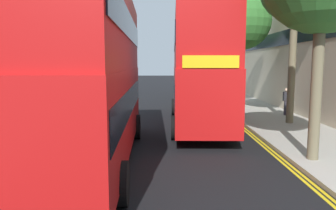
# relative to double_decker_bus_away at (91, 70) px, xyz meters

# --- Properties ---
(sidewalk_right) EXTENTS (4.00, 80.00, 0.14)m
(sidewalk_right) POSITION_rel_double_decker_bus_away_xyz_m (8.46, 5.77, -2.96)
(sidewalk_right) COLOR #ADA89E
(sidewalk_right) RESTS_ON ground
(sidewalk_left) EXTENTS (4.00, 80.00, 0.14)m
(sidewalk_left) POSITION_rel_double_decker_bus_away_xyz_m (-4.54, 5.77, -2.96)
(sidewalk_left) COLOR #ADA89E
(sidewalk_left) RESTS_ON ground
(kerb_line_outer) EXTENTS (0.10, 56.00, 0.01)m
(kerb_line_outer) POSITION_rel_double_decker_bus_away_xyz_m (6.36, 3.77, -3.03)
(kerb_line_outer) COLOR yellow
(kerb_line_outer) RESTS_ON ground
(kerb_line_inner) EXTENTS (0.10, 56.00, 0.01)m
(kerb_line_inner) POSITION_rel_double_decker_bus_away_xyz_m (6.20, 3.77, -3.03)
(kerb_line_inner) COLOR yellow
(kerb_line_inner) RESTS_ON ground
(double_decker_bus_away) EXTENTS (3.10, 10.89, 5.64)m
(double_decker_bus_away) POSITION_rel_double_decker_bus_away_xyz_m (0.00, 0.00, 0.00)
(double_decker_bus_away) COLOR red
(double_decker_bus_away) RESTS_ON ground
(double_decker_bus_oncoming) EXTENTS (2.96, 10.85, 5.64)m
(double_decker_bus_oncoming) POSITION_rel_double_decker_bus_away_xyz_m (4.08, 6.51, 0.00)
(double_decker_bus_oncoming) COLOR red
(double_decker_bus_oncoming) RESTS_ON ground
(pedestrian_far) EXTENTS (0.34, 0.22, 1.62)m
(pedestrian_far) POSITION_rel_double_decker_bus_away_xyz_m (9.63, 8.98, -2.04)
(pedestrian_far) COLOR #2D2D38
(pedestrian_far) RESTS_ON sidewalk_right
(street_tree_near) EXTENTS (4.19, 4.19, 8.27)m
(street_tree_near) POSITION_rel_double_decker_bus_away_xyz_m (7.88, 13.56, 3.24)
(street_tree_near) COLOR #6B6047
(street_tree_near) RESTS_ON sidewalk_right
(street_tree_far) EXTENTS (4.30, 4.30, 9.04)m
(street_tree_far) POSITION_rel_double_decker_bus_away_xyz_m (8.01, 25.52, 3.97)
(street_tree_far) COLOR #6B6047
(street_tree_far) RESTS_ON sidewalk_right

